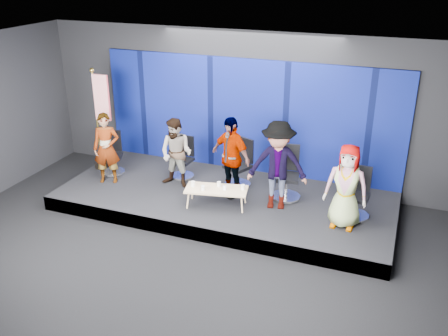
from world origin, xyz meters
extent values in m
plane|color=black|center=(0.00, 0.00, 0.00)|extent=(10.00, 10.00, 0.00)
cube|color=black|center=(0.00, 4.00, 1.75)|extent=(10.00, 0.02, 3.50)
cube|color=black|center=(0.00, 0.00, 3.50)|extent=(10.00, 8.00, 0.02)
cube|color=black|center=(0.00, 2.50, 0.15)|extent=(7.00, 3.00, 0.30)
cube|color=#071053|center=(0.00, 3.95, 1.60)|extent=(7.00, 0.08, 2.60)
cylinder|color=silver|center=(-2.81, 2.60, 0.33)|extent=(0.71, 0.71, 0.05)
cylinder|color=silver|center=(-2.81, 2.60, 0.54)|extent=(0.06, 0.06, 0.37)
cube|color=black|center=(-2.81, 2.60, 0.72)|extent=(0.57, 0.57, 0.06)
cube|color=black|center=(-2.89, 2.80, 1.02)|extent=(0.39, 0.19, 0.50)
imported|color=black|center=(-2.64, 2.18, 1.09)|extent=(0.67, 0.57, 1.58)
cylinder|color=silver|center=(-1.21, 2.97, 0.33)|extent=(0.56, 0.56, 0.05)
cylinder|color=silver|center=(-1.21, 2.97, 0.53)|extent=(0.06, 0.06, 0.35)
cube|color=black|center=(-1.21, 2.97, 0.71)|extent=(0.45, 0.45, 0.06)
cube|color=black|center=(-1.19, 3.19, 1.00)|extent=(0.39, 0.07, 0.49)
imported|color=black|center=(-1.12, 2.53, 1.06)|extent=(0.78, 0.63, 1.52)
cylinder|color=silver|center=(0.11, 2.99, 0.33)|extent=(0.78, 0.78, 0.06)
cylinder|color=silver|center=(0.11, 2.99, 0.56)|extent=(0.07, 0.07, 0.40)
cube|color=black|center=(0.11, 2.99, 0.76)|extent=(0.63, 0.63, 0.07)
cube|color=black|center=(0.21, 3.20, 1.08)|extent=(0.42, 0.22, 0.55)
imported|color=black|center=(0.11, 2.54, 1.16)|extent=(1.09, 0.79, 1.71)
cylinder|color=silver|center=(1.25, 2.78, 0.33)|extent=(0.73, 0.73, 0.06)
cylinder|color=silver|center=(1.25, 2.78, 0.57)|extent=(0.07, 0.07, 0.42)
cube|color=black|center=(1.25, 2.78, 0.78)|extent=(0.58, 0.58, 0.07)
cube|color=black|center=(1.21, 3.03, 1.13)|extent=(0.46, 0.13, 0.58)
imported|color=black|center=(1.17, 2.34, 1.20)|extent=(1.27, 0.87, 1.80)
cylinder|color=silver|center=(2.70, 2.48, 0.33)|extent=(0.59, 0.59, 0.06)
cylinder|color=silver|center=(2.70, 2.48, 0.54)|extent=(0.07, 0.07, 0.37)
cube|color=black|center=(2.70, 2.48, 0.73)|extent=(0.47, 0.47, 0.07)
cube|color=black|center=(2.72, 2.70, 1.04)|extent=(0.41, 0.07, 0.51)
imported|color=black|center=(2.54, 2.06, 1.10)|extent=(0.81, 0.55, 1.61)
cube|color=tan|center=(0.03, 1.95, 0.66)|extent=(1.32, 0.76, 0.04)
cylinder|color=tan|center=(-0.45, 1.64, 0.47)|extent=(0.03, 0.03, 0.34)
cylinder|color=tan|center=(-0.54, 2.04, 0.47)|extent=(0.03, 0.03, 0.34)
cylinder|color=tan|center=(0.61, 1.86, 0.47)|extent=(0.03, 0.03, 0.34)
cylinder|color=tan|center=(0.52, 2.26, 0.47)|extent=(0.03, 0.03, 0.34)
cylinder|color=white|center=(-0.45, 1.88, 0.73)|extent=(0.09, 0.09, 0.11)
cylinder|color=white|center=(-0.19, 1.79, 0.73)|extent=(0.08, 0.08, 0.09)
cylinder|color=white|center=(0.04, 2.07, 0.73)|extent=(0.08, 0.08, 0.10)
cylinder|color=white|center=(0.21, 1.96, 0.72)|extent=(0.07, 0.07, 0.09)
cylinder|color=white|center=(0.54, 2.10, 0.73)|extent=(0.08, 0.08, 0.10)
cylinder|color=black|center=(-3.25, 2.79, 0.35)|extent=(0.32, 0.32, 0.10)
cylinder|color=gold|center=(-3.25, 2.79, 1.49)|extent=(0.04, 0.04, 2.18)
sphere|color=gold|center=(-3.25, 2.79, 2.63)|extent=(0.11, 0.11, 0.11)
cube|color=red|center=(-3.05, 2.77, 2.03)|extent=(0.38, 0.06, 1.04)
camera|label=1|loc=(3.40, -6.36, 4.98)|focal=40.00mm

